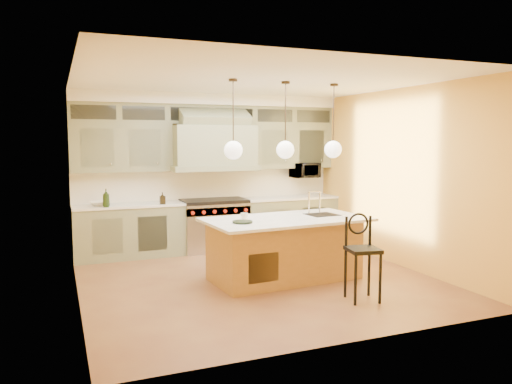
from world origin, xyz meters
name	(u,v)px	position (x,y,z in m)	size (l,w,h in m)	color
floor	(257,279)	(0.00, 0.00, 0.00)	(5.00, 5.00, 0.00)	brown
ceiling	(257,81)	(0.00, 0.00, 2.90)	(5.00, 5.00, 0.00)	white
wall_back	(208,172)	(0.00, 2.50, 1.45)	(5.00, 5.00, 0.00)	gold
wall_front	(351,202)	(0.00, -2.50, 1.45)	(5.00, 5.00, 0.00)	gold
wall_left	(75,189)	(-2.50, 0.00, 1.45)	(5.00, 5.00, 0.00)	gold
wall_right	(398,177)	(2.50, 0.00, 1.45)	(5.00, 5.00, 0.00)	gold
back_cabinetry	(212,174)	(0.00, 2.23, 1.43)	(5.00, 0.77, 2.90)	gray
range	(214,224)	(0.00, 2.14, 0.49)	(1.20, 0.74, 0.96)	silver
kitchen_island	(285,247)	(0.41, -0.11, 0.47)	(2.46, 1.44, 1.35)	olive
counter_stool	(362,252)	(0.91, -1.37, 0.64)	(0.45, 0.45, 1.12)	black
microwave	(305,170)	(1.95, 2.25, 1.45)	(0.54, 0.37, 0.30)	black
oil_bottle_a	(106,198)	(-1.95, 1.92, 1.09)	(0.12, 0.12, 0.31)	black
oil_bottle_b	(162,198)	(-1.00, 1.95, 1.04)	(0.09, 0.10, 0.21)	black
fruit_bowl	(99,204)	(-2.05, 2.15, 0.98)	(0.30, 0.30, 0.07)	white
cup	(244,216)	(-0.23, -0.07, 0.97)	(0.11, 0.11, 0.10)	white
pendant_left	(233,148)	(-0.40, -0.11, 1.95)	(0.26, 0.26, 1.11)	#2D2319
pendant_center	(285,148)	(0.40, -0.11, 1.95)	(0.26, 0.26, 1.11)	#2D2319
pendant_right	(333,147)	(1.20, -0.11, 1.95)	(0.26, 0.26, 1.11)	#2D2319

